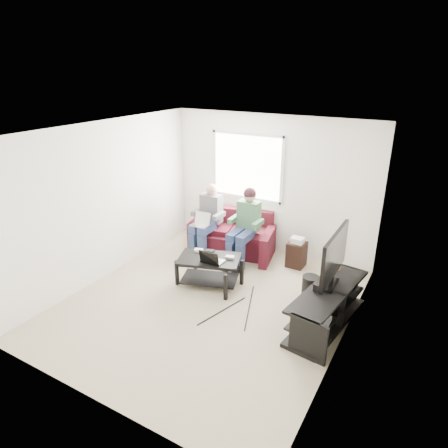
# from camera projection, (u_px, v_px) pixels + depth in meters

# --- Properties ---
(floor) EXTENTS (4.50, 4.50, 0.00)m
(floor) POSITION_uv_depth(u_px,v_px,m) (209.00, 302.00, 6.14)
(floor) COLOR tan
(floor) RESTS_ON ground
(ceiling) EXTENTS (4.50, 4.50, 0.00)m
(ceiling) POSITION_uv_depth(u_px,v_px,m) (206.00, 131.00, 5.17)
(ceiling) COLOR white
(ceiling) RESTS_ON wall_back
(wall_back) EXTENTS (4.50, 0.00, 4.50)m
(wall_back) POSITION_uv_depth(u_px,v_px,m) (271.00, 185.00, 7.47)
(wall_back) COLOR white
(wall_back) RESTS_ON floor
(wall_front) EXTENTS (4.50, 0.00, 4.50)m
(wall_front) POSITION_uv_depth(u_px,v_px,m) (84.00, 299.00, 3.84)
(wall_front) COLOR white
(wall_front) RESTS_ON floor
(wall_left) EXTENTS (0.00, 4.50, 4.50)m
(wall_left) POSITION_uv_depth(u_px,v_px,m) (105.00, 202.00, 6.58)
(wall_left) COLOR white
(wall_left) RESTS_ON floor
(wall_right) EXTENTS (0.00, 4.50, 4.50)m
(wall_right) POSITION_uv_depth(u_px,v_px,m) (350.00, 255.00, 4.73)
(wall_right) COLOR white
(wall_right) RESTS_ON floor
(window) EXTENTS (1.48, 0.04, 1.28)m
(window) POSITION_uv_depth(u_px,v_px,m) (247.00, 167.00, 7.57)
(window) COLOR white
(window) RESTS_ON wall_back
(sofa) EXTENTS (1.85, 1.07, 0.79)m
(sofa) POSITION_uv_depth(u_px,v_px,m) (233.00, 236.00, 7.75)
(sofa) COLOR #4A1219
(sofa) RESTS_ON floor
(person_left) EXTENTS (0.40, 0.70, 1.32)m
(person_left) POSITION_uv_depth(u_px,v_px,m) (207.00, 217.00, 7.56)
(person_left) COLOR #324B71
(person_left) RESTS_ON sofa
(person_right) EXTENTS (0.40, 0.71, 1.37)m
(person_right) POSITION_uv_depth(u_px,v_px,m) (245.00, 221.00, 7.18)
(person_right) COLOR #324B71
(person_right) RESTS_ON sofa
(laptop_silver) EXTENTS (0.37, 0.30, 0.24)m
(laptop_silver) POSITION_uv_depth(u_px,v_px,m) (200.00, 222.00, 7.37)
(laptop_silver) COLOR silver
(laptop_silver) RESTS_ON person_left
(coffee_table) EXTENTS (1.12, 0.88, 0.49)m
(coffee_table) POSITION_uv_depth(u_px,v_px,m) (209.00, 265.00, 6.51)
(coffee_table) COLOR black
(coffee_table) RESTS_ON floor
(laptop_black) EXTENTS (0.41, 0.36, 0.24)m
(laptop_black) POSITION_uv_depth(u_px,v_px,m) (213.00, 255.00, 6.29)
(laptop_black) COLOR black
(laptop_black) RESTS_ON coffee_table
(controller_a) EXTENTS (0.16, 0.13, 0.04)m
(controller_a) POSITION_uv_depth(u_px,v_px,m) (199.00, 250.00, 6.68)
(controller_a) COLOR silver
(controller_a) RESTS_ON coffee_table
(controller_b) EXTENTS (0.16, 0.12, 0.04)m
(controller_b) POSITION_uv_depth(u_px,v_px,m) (210.00, 251.00, 6.64)
(controller_b) COLOR black
(controller_b) RESTS_ON coffee_table
(controller_c) EXTENTS (0.16, 0.12, 0.04)m
(controller_c) POSITION_uv_depth(u_px,v_px,m) (230.00, 257.00, 6.43)
(controller_c) COLOR gray
(controller_c) RESTS_ON coffee_table
(tv_stand) EXTENTS (0.73, 1.74, 0.56)m
(tv_stand) POSITION_uv_depth(u_px,v_px,m) (327.00, 309.00, 5.54)
(tv_stand) COLOR black
(tv_stand) RESTS_ON floor
(tv) EXTENTS (0.12, 1.10, 0.81)m
(tv) POSITION_uv_depth(u_px,v_px,m) (334.00, 256.00, 5.34)
(tv) COLOR black
(tv) RESTS_ON tv_stand
(soundbar) EXTENTS (0.12, 0.50, 0.10)m
(soundbar) POSITION_uv_depth(u_px,v_px,m) (323.00, 281.00, 5.55)
(soundbar) COLOR black
(soundbar) RESTS_ON tv_stand
(drink_cup) EXTENTS (0.08, 0.08, 0.12)m
(drink_cup) POSITION_uv_depth(u_px,v_px,m) (338.00, 266.00, 5.94)
(drink_cup) COLOR #9A6442
(drink_cup) RESTS_ON tv_stand
(console_white) EXTENTS (0.30, 0.22, 0.06)m
(console_white) POSITION_uv_depth(u_px,v_px,m) (318.00, 319.00, 5.19)
(console_white) COLOR silver
(console_white) RESTS_ON tv_stand
(console_grey) EXTENTS (0.34, 0.26, 0.08)m
(console_grey) POSITION_uv_depth(u_px,v_px,m) (333.00, 293.00, 5.75)
(console_grey) COLOR gray
(console_grey) RESTS_ON tv_stand
(console_black) EXTENTS (0.38, 0.30, 0.07)m
(console_black) POSITION_uv_depth(u_px,v_px,m) (326.00, 305.00, 5.47)
(console_black) COLOR black
(console_black) RESTS_ON tv_stand
(subwoofer) EXTENTS (0.24, 0.24, 0.55)m
(subwoofer) POSITION_uv_depth(u_px,v_px,m) (310.00, 293.00, 5.86)
(subwoofer) COLOR black
(subwoofer) RESTS_ON floor
(keyboard_floor) EXTENTS (0.27, 0.52, 0.03)m
(keyboard_floor) POSITION_uv_depth(u_px,v_px,m) (312.00, 322.00, 5.65)
(keyboard_floor) COLOR black
(keyboard_floor) RESTS_ON floor
(end_table) EXTENTS (0.31, 0.31, 0.56)m
(end_table) POSITION_uv_depth(u_px,v_px,m) (297.00, 253.00, 7.16)
(end_table) COLOR black
(end_table) RESTS_ON floor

